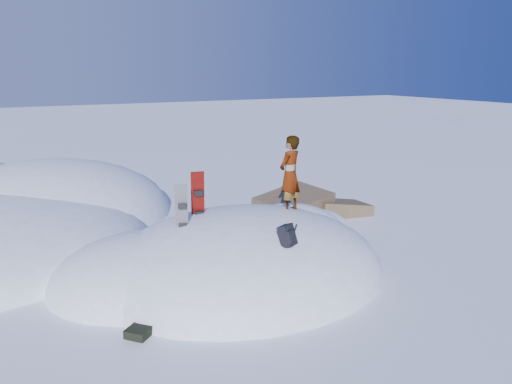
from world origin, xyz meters
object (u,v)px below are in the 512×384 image
snowboard_red (198,205)px  person (290,174)px  backpack (288,236)px  snowboard_dark (182,218)px

snowboard_red → person: size_ratio=0.89×
backpack → person: person is taller
backpack → snowboard_dark: bearing=102.5°
snowboard_red → backpack: (0.97, -2.49, -0.17)m
person → snowboard_red: bearing=-39.1°
snowboard_dark → backpack: (1.60, -1.91, -0.11)m
backpack → person: size_ratio=0.28×
snowboard_red → snowboard_dark: bearing=-126.4°
snowboard_dark → person: person is taller
backpack → person: 2.42m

